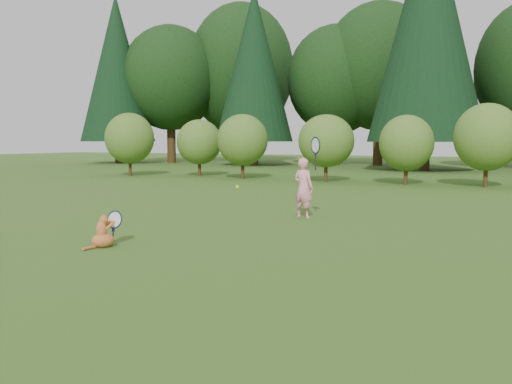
% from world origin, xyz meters
% --- Properties ---
extents(ground, '(100.00, 100.00, 0.00)m').
position_xyz_m(ground, '(0.00, 0.00, 0.00)').
color(ground, '#2D5016').
rests_on(ground, ground).
extents(shrub_row, '(28.00, 3.00, 2.80)m').
position_xyz_m(shrub_row, '(0.00, 13.00, 1.40)').
color(shrub_row, '#3E6820').
rests_on(shrub_row, ground).
extents(woodland_backdrop, '(48.00, 10.00, 15.00)m').
position_xyz_m(woodland_backdrop, '(0.00, 23.00, 7.50)').
color(woodland_backdrop, black).
rests_on(woodland_backdrop, ground).
extents(child, '(0.69, 0.44, 1.84)m').
position_xyz_m(child, '(0.26, 2.89, 0.64)').
color(child, pink).
rests_on(child, ground).
extents(cat, '(0.49, 0.72, 0.66)m').
position_xyz_m(cat, '(-1.25, -1.38, 0.25)').
color(cat, '#BE5224').
rests_on(cat, ground).
extents(tennis_ball, '(0.07, 0.07, 0.07)m').
position_xyz_m(tennis_ball, '(-0.70, 1.81, 0.68)').
color(tennis_ball, '#CCD619').
rests_on(tennis_ball, ground).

